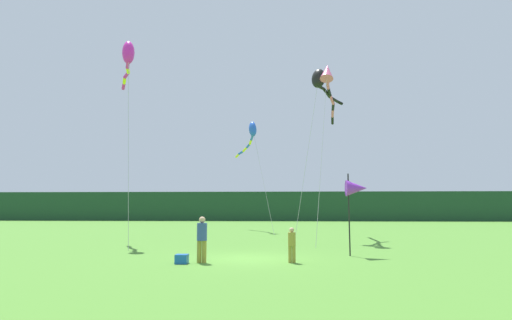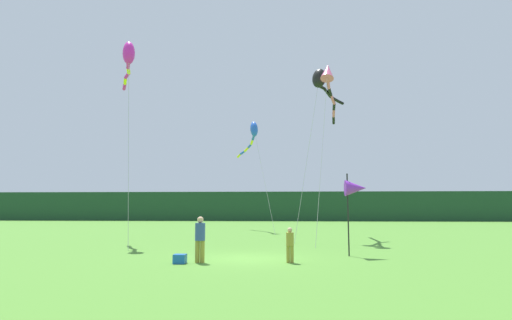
{
  "view_description": "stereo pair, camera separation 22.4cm",
  "coord_description": "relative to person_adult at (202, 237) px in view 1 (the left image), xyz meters",
  "views": [
    {
      "loc": [
        1.27,
        -16.58,
        2.08
      ],
      "look_at": [
        0.0,
        6.0,
        4.71
      ],
      "focal_mm": 28.29,
      "sensor_mm": 36.0,
      "label": 1
    },
    {
      "loc": [
        1.5,
        -16.57,
        2.08
      ],
      "look_at": [
        0.0,
        6.0,
        4.71
      ],
      "focal_mm": 28.29,
      "sensor_mm": 36.0,
      "label": 2
    }
  ],
  "objects": [
    {
      "name": "person_adult",
      "position": [
        0.0,
        0.0,
        0.0
      ],
      "size": [
        0.38,
        0.38,
        1.71
      ],
      "color": "olive",
      "rests_on": "ground"
    },
    {
      "name": "kite_blue",
      "position": [
        0.47,
        19.97,
        7.6
      ],
      "size": [
        3.94,
        9.27,
        9.65
      ],
      "color": "#B2B2B2",
      "rests_on": "ground"
    },
    {
      "name": "kite_magenta",
      "position": [
        -5.97,
        7.3,
        9.99
      ],
      "size": [
        3.07,
        6.01,
        11.88
      ],
      "color": "#B2B2B2",
      "rests_on": "ground"
    },
    {
      "name": "person_child",
      "position": [
        3.37,
        0.21,
        -0.23
      ],
      "size": [
        0.29,
        0.29,
        1.3
      ],
      "color": "olive",
      "rests_on": "ground"
    },
    {
      "name": "kite_rainbow",
      "position": [
        6.19,
        10.74,
        9.38
      ],
      "size": [
        2.52,
        10.53,
        11.36
      ],
      "color": "#B2B2B2",
      "rests_on": "ground"
    },
    {
      "name": "kite_black",
      "position": [
        5.68,
        11.09,
        9.48
      ],
      "size": [
        3.8,
        5.26,
        11.29
      ],
      "color": "#B2B2B2",
      "rests_on": "ground"
    },
    {
      "name": "distant_treeline",
      "position": [
        1.62,
        46.38,
        1.2
      ],
      "size": [
        108.0,
        3.3,
        4.32
      ],
      "primitive_type": "cube",
      "color": "#1E4228",
      "rests_on": "ground"
    },
    {
      "name": "ground_plane",
      "position": [
        1.62,
        1.38,
        -0.96
      ],
      "size": [
        120.0,
        120.0,
        0.0
      ],
      "primitive_type": "plane",
      "color": "#4C842D"
    },
    {
      "name": "cooler_box",
      "position": [
        -0.69,
        -0.23,
        -0.79
      ],
      "size": [
        0.44,
        0.42,
        0.33
      ],
      "primitive_type": "cube",
      "color": "#1959B2",
      "rests_on": "ground"
    },
    {
      "name": "banner_flag_pole",
      "position": [
        6.24,
        2.46,
        1.89
      ],
      "size": [
        0.9,
        0.7,
        3.51
      ],
      "color": "black",
      "rests_on": "ground"
    }
  ]
}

